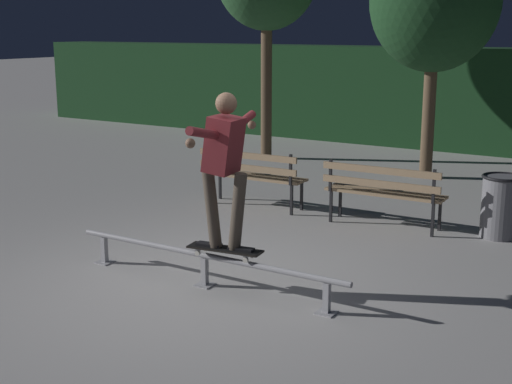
{
  "coord_description": "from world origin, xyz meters",
  "views": [
    {
      "loc": [
        4.09,
        -5.65,
        2.61
      ],
      "look_at": [
        0.13,
        0.78,
        0.85
      ],
      "focal_mm": 49.88,
      "sensor_mm": 36.0,
      "label": 1
    }
  ],
  "objects_px": {
    "grind_rail": "(204,261)",
    "tree_behind_benches": "(435,1)",
    "park_bench_leftmost": "(251,172)",
    "trash_can": "(501,205)",
    "skateboard": "(225,250)",
    "park_bench_left_center": "(383,188)",
    "skateboarder": "(224,158)"
  },
  "relations": [
    {
      "from": "park_bench_left_center",
      "to": "tree_behind_benches",
      "type": "xyz_separation_m",
      "value": [
        -0.57,
        3.46,
        2.5
      ]
    },
    {
      "from": "park_bench_leftmost",
      "to": "trash_can",
      "type": "distance_m",
      "value": 3.5
    },
    {
      "from": "skateboarder",
      "to": "tree_behind_benches",
      "type": "height_order",
      "value": "tree_behind_benches"
    },
    {
      "from": "tree_behind_benches",
      "to": "trash_can",
      "type": "relative_size",
      "value": 5.31
    },
    {
      "from": "park_bench_leftmost",
      "to": "park_bench_left_center",
      "type": "height_order",
      "value": "same"
    },
    {
      "from": "skateboarder",
      "to": "park_bench_left_center",
      "type": "relative_size",
      "value": 0.97
    },
    {
      "from": "skateboard",
      "to": "skateboarder",
      "type": "distance_m",
      "value": 0.94
    },
    {
      "from": "skateboard",
      "to": "park_bench_left_center",
      "type": "distance_m",
      "value": 3.05
    },
    {
      "from": "park_bench_left_center",
      "to": "trash_can",
      "type": "bearing_deg",
      "value": 14.89
    },
    {
      "from": "tree_behind_benches",
      "to": "grind_rail",
      "type": "bearing_deg",
      "value": -91.44
    },
    {
      "from": "grind_rail",
      "to": "trash_can",
      "type": "distance_m",
      "value": 4.02
    },
    {
      "from": "grind_rail",
      "to": "park_bench_left_center",
      "type": "relative_size",
      "value": 2.04
    },
    {
      "from": "grind_rail",
      "to": "skateboard",
      "type": "distance_m",
      "value": 0.3
    },
    {
      "from": "skateboarder",
      "to": "trash_can",
      "type": "relative_size",
      "value": 1.95
    },
    {
      "from": "skateboard",
      "to": "tree_behind_benches",
      "type": "xyz_separation_m",
      "value": [
        -0.09,
        6.47,
        2.6
      ]
    },
    {
      "from": "grind_rail",
      "to": "park_bench_left_center",
      "type": "height_order",
      "value": "park_bench_left_center"
    },
    {
      "from": "grind_rail",
      "to": "skateboard",
      "type": "height_order",
      "value": "skateboard"
    },
    {
      "from": "skateboard",
      "to": "tree_behind_benches",
      "type": "distance_m",
      "value": 6.97
    },
    {
      "from": "grind_rail",
      "to": "skateboard",
      "type": "bearing_deg",
      "value": 0.0
    },
    {
      "from": "park_bench_leftmost",
      "to": "grind_rail",
      "type": "bearing_deg",
      "value": -66.38
    },
    {
      "from": "park_bench_leftmost",
      "to": "tree_behind_benches",
      "type": "bearing_deg",
      "value": 66.87
    },
    {
      "from": "grind_rail",
      "to": "park_bench_leftmost",
      "type": "height_order",
      "value": "park_bench_leftmost"
    },
    {
      "from": "park_bench_left_center",
      "to": "tree_behind_benches",
      "type": "height_order",
      "value": "tree_behind_benches"
    },
    {
      "from": "park_bench_leftmost",
      "to": "trash_can",
      "type": "xyz_separation_m",
      "value": [
        3.48,
        0.38,
        -0.12
      ]
    },
    {
      "from": "skateboard",
      "to": "park_bench_left_center",
      "type": "height_order",
      "value": "park_bench_left_center"
    },
    {
      "from": "grind_rail",
      "to": "tree_behind_benches",
      "type": "relative_size",
      "value": 0.77
    },
    {
      "from": "grind_rail",
      "to": "park_bench_leftmost",
      "type": "relative_size",
      "value": 2.04
    },
    {
      "from": "skateboard",
      "to": "grind_rail",
      "type": "bearing_deg",
      "value": 180.0
    },
    {
      "from": "skateboarder",
      "to": "trash_can",
      "type": "height_order",
      "value": "skateboarder"
    },
    {
      "from": "trash_can",
      "to": "skateboard",
      "type": "bearing_deg",
      "value": -119.37
    },
    {
      "from": "grind_rail",
      "to": "tree_behind_benches",
      "type": "distance_m",
      "value": 7.03
    },
    {
      "from": "skateboard",
      "to": "skateboarder",
      "type": "height_order",
      "value": "skateboarder"
    }
  ]
}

